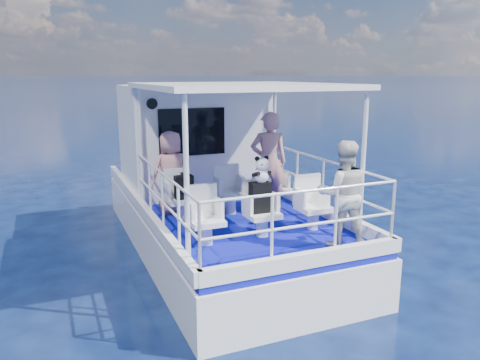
% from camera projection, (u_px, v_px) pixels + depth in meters
% --- Properties ---
extents(ground, '(2000.00, 2000.00, 0.00)m').
position_uv_depth(ground, '(235.00, 264.00, 8.36)').
color(ground, black).
rests_on(ground, ground).
extents(hull, '(3.00, 7.00, 1.60)m').
position_uv_depth(hull, '(216.00, 246.00, 9.26)').
color(hull, white).
rests_on(hull, ground).
extents(deck, '(2.90, 6.90, 0.10)m').
position_uv_depth(deck, '(216.00, 205.00, 9.07)').
color(deck, '#090C83').
rests_on(deck, hull).
extents(cabin, '(2.85, 2.00, 2.20)m').
position_uv_depth(cabin, '(194.00, 138.00, 9.98)').
color(cabin, white).
rests_on(cabin, deck).
extents(canopy, '(3.00, 3.20, 0.08)m').
position_uv_depth(canopy, '(239.00, 86.00, 7.48)').
color(canopy, white).
rests_on(canopy, cabin).
extents(canopy_posts, '(2.77, 2.97, 2.20)m').
position_uv_depth(canopy_posts, '(241.00, 156.00, 7.69)').
color(canopy_posts, white).
rests_on(canopy_posts, deck).
extents(railings, '(2.84, 3.59, 1.00)m').
position_uv_depth(railings, '(248.00, 196.00, 7.53)').
color(railings, white).
rests_on(railings, deck).
extents(seat_port_fwd, '(0.48, 0.46, 0.38)m').
position_uv_depth(seat_port_fwd, '(182.00, 208.00, 7.96)').
color(seat_port_fwd, white).
rests_on(seat_port_fwd, deck).
extents(seat_center_fwd, '(0.48, 0.46, 0.38)m').
position_uv_depth(seat_center_fwd, '(231.00, 203.00, 8.30)').
color(seat_center_fwd, white).
rests_on(seat_center_fwd, deck).
extents(seat_stbd_fwd, '(0.48, 0.46, 0.38)m').
position_uv_depth(seat_stbd_fwd, '(276.00, 198.00, 8.64)').
color(seat_stbd_fwd, white).
rests_on(seat_stbd_fwd, deck).
extents(seat_port_aft, '(0.48, 0.46, 0.38)m').
position_uv_depth(seat_port_aft, '(206.00, 232.00, 6.79)').
color(seat_port_aft, white).
rests_on(seat_port_aft, deck).
extents(seat_center_aft, '(0.48, 0.46, 0.38)m').
position_uv_depth(seat_center_aft, '(262.00, 224.00, 7.13)').
color(seat_center_aft, white).
rests_on(seat_center_aft, deck).
extents(seat_stbd_aft, '(0.48, 0.46, 0.38)m').
position_uv_depth(seat_stbd_aft, '(313.00, 217.00, 7.47)').
color(seat_stbd_aft, white).
rests_on(seat_stbd_aft, deck).
extents(passenger_port_fwd, '(0.59, 0.45, 1.47)m').
position_uv_depth(passenger_port_fwd, '(171.00, 173.00, 8.21)').
color(passenger_port_fwd, tan).
rests_on(passenger_port_fwd, deck).
extents(passenger_stbd_fwd, '(0.74, 0.59, 1.79)m').
position_uv_depth(passenger_stbd_fwd, '(269.00, 162.00, 8.28)').
color(passenger_stbd_fwd, tan).
rests_on(passenger_stbd_fwd, deck).
extents(passenger_stbd_aft, '(0.92, 0.84, 1.53)m').
position_uv_depth(passenger_stbd_aft, '(343.00, 194.00, 6.60)').
color(passenger_stbd_aft, silver).
rests_on(passenger_stbd_aft, deck).
extents(backpack_port, '(0.30, 0.17, 0.39)m').
position_uv_depth(backpack_port, '(184.00, 187.00, 7.81)').
color(backpack_port, black).
rests_on(backpack_port, seat_port_fwd).
extents(backpack_center, '(0.31, 0.18, 0.47)m').
position_uv_depth(backpack_center, '(260.00, 197.00, 7.03)').
color(backpack_center, black).
rests_on(backpack_center, seat_center_aft).
extents(compact_camera, '(0.10, 0.06, 0.06)m').
position_uv_depth(compact_camera, '(184.00, 174.00, 7.76)').
color(compact_camera, black).
rests_on(compact_camera, backpack_port).
extents(panda, '(0.26, 0.21, 0.39)m').
position_uv_depth(panda, '(262.00, 169.00, 6.92)').
color(panda, white).
rests_on(panda, backpack_center).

